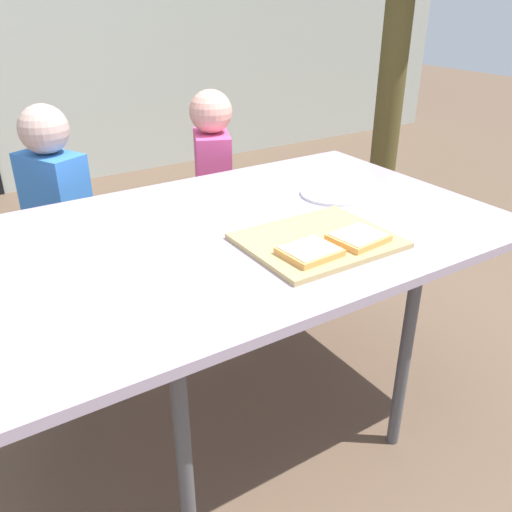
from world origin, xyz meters
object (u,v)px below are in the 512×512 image
at_px(plate_white_right, 334,194).
at_px(child_left, 59,219).
at_px(pizza_slice_near_left, 310,251).
at_px(cutting_board, 318,241).
at_px(pizza_slice_near_right, 358,237).
at_px(dining_table, 236,243).
at_px(child_right, 213,188).

xyz_separation_m(plate_white_right, child_left, (-0.76, 0.65, -0.15)).
relative_size(pizza_slice_near_left, plate_white_right, 0.66).
relative_size(cutting_board, plate_white_right, 1.77).
bearing_deg(child_left, pizza_slice_near_right, -60.76).
height_order(cutting_board, child_left, child_left).
bearing_deg(plate_white_right, dining_table, -171.19).
xyz_separation_m(pizza_slice_near_left, pizza_slice_near_right, (0.16, -0.00, 0.00)).
bearing_deg(child_left, pizza_slice_near_left, -68.30).
bearing_deg(pizza_slice_near_right, pizza_slice_near_left, 178.93).
distance_m(cutting_board, pizza_slice_near_left, 0.11).
bearing_deg(cutting_board, child_right, 79.22).
height_order(pizza_slice_near_right, plate_white_right, pizza_slice_near_right).
height_order(cutting_board, child_right, child_right).
bearing_deg(plate_white_right, child_left, 139.40).
xyz_separation_m(child_left, child_right, (0.66, 0.01, -0.00)).
relative_size(dining_table, pizza_slice_near_right, 10.32).
relative_size(pizza_slice_near_right, child_left, 0.15).
bearing_deg(dining_table, child_left, 115.36).
height_order(cutting_board, pizza_slice_near_left, pizza_slice_near_left).
xyz_separation_m(cutting_board, pizza_slice_near_left, (-0.08, -0.07, 0.02)).
relative_size(pizza_slice_near_left, child_right, 0.15).
xyz_separation_m(dining_table, child_left, (-0.34, 0.72, -0.10)).
distance_m(cutting_board, child_left, 1.05).
height_order(pizza_slice_near_left, child_left, child_left).
relative_size(pizza_slice_near_right, child_right, 0.16).
bearing_deg(child_left, plate_white_right, -40.60).
relative_size(pizza_slice_near_left, pizza_slice_near_right, 0.96).
distance_m(pizza_slice_near_right, child_right, 1.02).
distance_m(dining_table, cutting_board, 0.25).
distance_m(pizza_slice_near_right, child_left, 1.15).
distance_m(cutting_board, child_right, 0.96).
bearing_deg(pizza_slice_near_left, child_left, 111.70).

